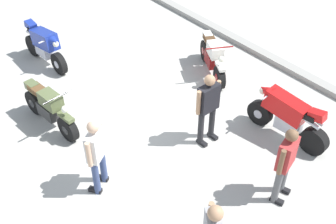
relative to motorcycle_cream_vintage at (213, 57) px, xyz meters
The scene contains 9 objects.
ground_plane 2.91m from the motorcycle_cream_vintage, 86.12° to the right, with size 40.00×40.00×0.00m, color #ADAAA3.
curb_edge 1.80m from the motorcycle_cream_vintage, 83.62° to the left, with size 14.00×0.30×0.15m, color gray.
motorcycle_cream_vintage is the anchor object (origin of this frame).
motorcycle_olive_vintage 4.41m from the motorcycle_cream_vintage, 98.78° to the right, with size 1.95×0.70×1.07m.
motorcycle_red_sportbike 2.92m from the motorcycle_cream_vintage, 10.01° to the right, with size 1.96×0.70×1.14m.
motorcycle_blue_sportbike 4.56m from the motorcycle_cream_vintage, 134.16° to the right, with size 1.96×0.70×1.14m.
person_in_red_shirt 4.36m from the motorcycle_cream_vintage, 26.26° to the right, with size 0.42×0.64×1.65m.
person_in_black_shirt 2.74m from the motorcycle_cream_vintage, 45.88° to the right, with size 0.32×0.66×1.69m.
person_in_white_shirt 4.74m from the motorcycle_cream_vintage, 70.03° to the right, with size 0.50×0.57×1.63m.
Camera 1 is at (6.45, -3.89, 6.19)m, focal length 44.13 mm.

